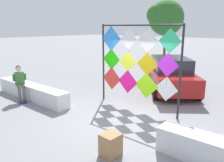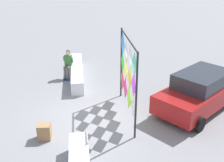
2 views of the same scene
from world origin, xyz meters
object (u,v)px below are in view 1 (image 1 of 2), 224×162
cardboard_box_large (111,145)px  tree_broadleaf (165,18)px  kite_display_rack (137,61)px  parked_car (170,74)px  seated_vendor (20,81)px

cardboard_box_large → tree_broadleaf: 13.79m
kite_display_rack → parked_car: size_ratio=0.78×
kite_display_rack → seated_vendor: size_ratio=2.29×
tree_broadleaf → kite_display_rack: bearing=-68.4°
parked_car → cardboard_box_large: parked_car is taller
cardboard_box_large → tree_broadleaf: bearing=112.1°
kite_display_rack → cardboard_box_large: 3.68m
seated_vendor → tree_broadleaf: 12.01m
cardboard_box_large → tree_broadleaf: (-5.04, 12.39, 3.38)m
parked_car → cardboard_box_large: (1.37, -6.01, -0.53)m
kite_display_rack → seated_vendor: (-4.02, -2.35, -0.93)m
kite_display_rack → seated_vendor: kite_display_rack is taller
kite_display_rack → seated_vendor: 4.75m
kite_display_rack → cardboard_box_large: size_ratio=6.11×
seated_vendor → kite_display_rack: bearing=30.4°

